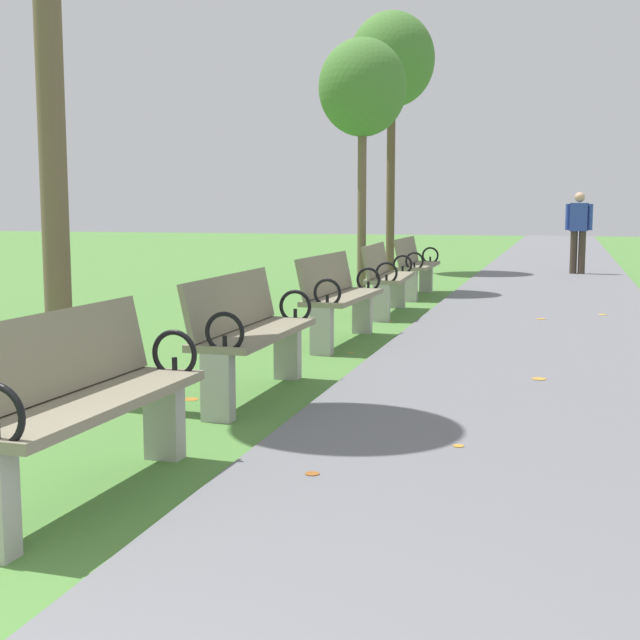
{
  "coord_description": "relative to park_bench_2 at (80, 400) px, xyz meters",
  "views": [
    {
      "loc": [
        1.69,
        -1.06,
        1.41
      ],
      "look_at": [
        -0.05,
        5.29,
        0.55
      ],
      "focal_mm": 50.17,
      "sensor_mm": 36.0,
      "label": 1
    }
  ],
  "objects": [
    {
      "name": "paved_walkway",
      "position": [
        1.95,
        15.37,
        -0.48
      ],
      "size": [
        2.9,
        44.0,
        0.02
      ],
      "primitive_type": "cube",
      "color": "slate",
      "rests_on": "ground"
    },
    {
      "name": "park_bench_2",
      "position": [
        0.0,
        0.0,
        0.0
      ],
      "size": [
        0.53,
        1.62,
        0.9
      ],
      "color": "gray",
      "rests_on": "ground"
    },
    {
      "name": "park_bench_3",
      "position": [
        -0.0,
        2.36,
        0.0
      ],
      "size": [
        0.48,
        1.6,
        0.9
      ],
      "color": "gray",
      "rests_on": "ground"
    },
    {
      "name": "park_bench_4",
      "position": [
        -0.0,
        5.02,
        0.0
      ],
      "size": [
        0.53,
        1.62,
        0.9
      ],
      "color": "gray",
      "rests_on": "ground"
    },
    {
      "name": "park_bench_5",
      "position": [
        0.0,
        7.51,
        0.0
      ],
      "size": [
        0.55,
        1.62,
        0.9
      ],
      "color": "gray",
      "rests_on": "ground"
    },
    {
      "name": "park_bench_6",
      "position": [
        -0.0,
        9.81,
        0.0
      ],
      "size": [
        0.48,
        1.6,
        0.9
      ],
      "color": "gray",
      "rests_on": "ground"
    },
    {
      "name": "tree_3",
      "position": [
        -0.95,
        10.28,
        2.7
      ],
      "size": [
        1.38,
        1.38,
        3.98
      ],
      "color": "brown",
      "rests_on": "ground"
    },
    {
      "name": "tree_4",
      "position": [
        -1.31,
        14.61,
        3.78
      ],
      "size": [
        1.73,
        1.73,
        5.26
      ],
      "color": "brown",
      "rests_on": "ground"
    },
    {
      "name": "pedestrian_walking",
      "position": [
        2.44,
        14.93,
        0.44
      ],
      "size": [
        0.53,
        0.27,
        1.62
      ],
      "color": "#3D3328",
      "rests_on": "paved_walkway"
    },
    {
      "name": "scattered_leaves",
      "position": [
        0.32,
        3.82,
        -0.47
      ],
      "size": [
        4.91,
        16.73,
        0.02
      ],
      "color": "#BC842D",
      "rests_on": "ground"
    }
  ]
}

